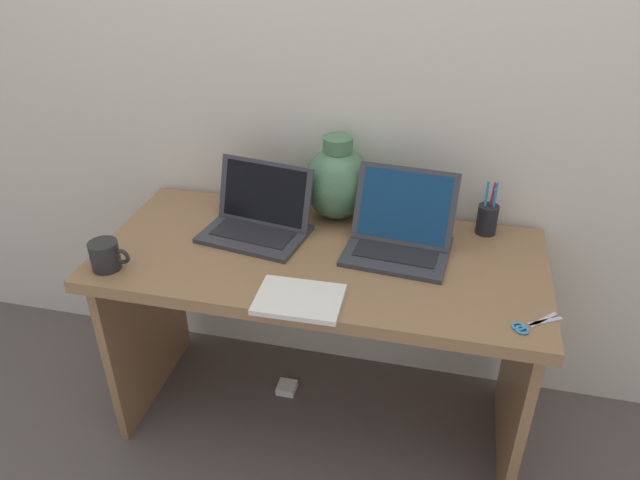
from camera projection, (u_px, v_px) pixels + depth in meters
ground_plane at (320, 415)px, 2.22m from camera, size 6.00×6.00×0.00m
back_wall at (346, 63)px, 1.89m from camera, size 4.40×0.04×2.40m
desk at (320, 294)px, 1.94m from camera, size 1.37×0.63×0.71m
laptop_left at (259, 215)px, 1.95m from camera, size 0.36×0.28×0.22m
laptop_right at (401, 230)px, 1.86m from camera, size 0.33×0.29×0.24m
green_vase at (337, 182)px, 2.00m from camera, size 0.22×0.22×0.29m
notebook_stack at (298, 299)px, 1.64m from camera, size 0.24×0.18×0.02m
coffee_mug at (106, 255)px, 1.77m from camera, size 0.12×0.09×0.09m
pen_cup at (487, 218)px, 1.94m from camera, size 0.07×0.07×0.18m
scissors at (529, 325)px, 1.55m from camera, size 0.13×0.11×0.01m
power_brick at (287, 388)px, 2.32m from camera, size 0.07×0.07×0.03m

